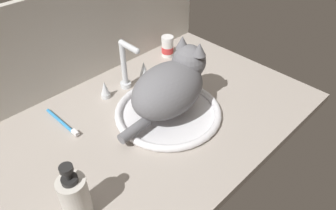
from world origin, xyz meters
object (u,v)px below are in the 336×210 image
(toothbrush, at_px, (63,123))
(pill_bottle, at_px, (167,47))
(soap_pump_bottle, at_px, (75,197))
(sink_basin, at_px, (168,112))
(cat, at_px, (173,85))
(faucet, at_px, (126,70))

(toothbrush, bearing_deg, pill_bottle, 7.53)
(pill_bottle, bearing_deg, soap_pump_bottle, -150.60)
(sink_basin, bearing_deg, soap_pump_bottle, -165.29)
(toothbrush, bearing_deg, cat, -34.29)
(faucet, relative_size, soap_pump_bottle, 1.24)
(sink_basin, height_order, pill_bottle, pill_bottle)
(cat, bearing_deg, toothbrush, 145.71)
(sink_basin, bearing_deg, pill_bottle, 45.63)
(sink_basin, xyz_separation_m, toothbrush, (-0.27, 0.20, -0.00))
(cat, bearing_deg, pill_bottle, 47.87)
(pill_bottle, distance_m, toothbrush, 0.54)
(cat, relative_size, pill_bottle, 4.29)
(faucet, bearing_deg, cat, -84.20)
(faucet, distance_m, pill_bottle, 0.27)
(sink_basin, xyz_separation_m, pill_bottle, (0.27, 0.27, 0.03))
(sink_basin, distance_m, faucet, 0.22)
(sink_basin, relative_size, cat, 0.94)
(soap_pump_bottle, distance_m, pill_bottle, 0.77)
(toothbrush, bearing_deg, soap_pump_bottle, -113.62)
(faucet, height_order, cat, cat)
(sink_basin, relative_size, soap_pump_bottle, 2.06)
(cat, height_order, toothbrush, cat)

